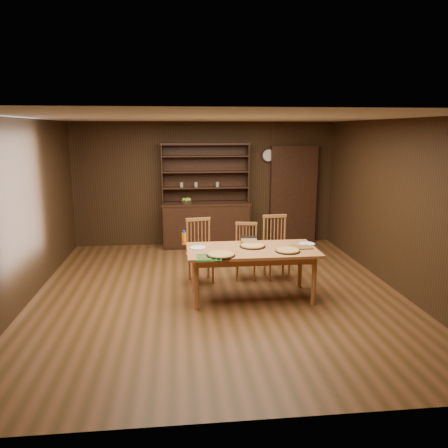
{
  "coord_description": "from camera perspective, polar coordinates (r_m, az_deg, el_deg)",
  "views": [
    {
      "loc": [
        -0.58,
        -6.25,
        2.44
      ],
      "look_at": [
        0.13,
        0.4,
        0.99
      ],
      "focal_mm": 35.0,
      "sensor_mm": 36.0,
      "label": 1
    }
  ],
  "objects": [
    {
      "name": "dining_table",
      "position": [
        6.35,
        3.67,
        -3.96
      ],
      "size": [
        1.88,
        0.94,
        0.75
      ],
      "color": "#B36F3E",
      "rests_on": "floor"
    },
    {
      "name": "plate_left",
      "position": [
        6.35,
        -3.43,
        -3.11
      ],
      "size": [
        0.24,
        0.24,
        0.02
      ],
      "color": "white",
      "rests_on": "dining_table"
    },
    {
      "name": "cooling_rack",
      "position": [
        5.87,
        -2.04,
        -4.4
      ],
      "size": [
        0.32,
        0.32,
        0.01
      ],
      "primitive_type": null,
      "rotation": [
        0.0,
        0.0,
        0.04
      ],
      "color": "#0B9933",
      "rests_on": "dining_table"
    },
    {
      "name": "pizza_left",
      "position": [
        5.97,
        -0.4,
        -4.0
      ],
      "size": [
        0.4,
        0.4,
        0.04
      ],
      "color": "black",
      "rests_on": "dining_table"
    },
    {
      "name": "pizza_center",
      "position": [
        6.43,
        3.75,
        -2.84
      ],
      "size": [
        0.38,
        0.38,
        0.04
      ],
      "color": "black",
      "rests_on": "dining_table"
    },
    {
      "name": "chair_center",
      "position": [
        7.26,
        2.89,
        -3.3
      ],
      "size": [
        0.44,
        0.43,
        0.93
      ],
      "rotation": [
        0.0,
        0.0,
        -0.18
      ],
      "color": "#9D5C35",
      "rests_on": "floor"
    },
    {
      "name": "floor",
      "position": [
        6.73,
        -0.76,
        -8.97
      ],
      "size": [
        6.0,
        6.0,
        0.0
      ],
      "primitive_type": "plane",
      "color": "brown",
      "rests_on": "ground"
    },
    {
      "name": "plate_right",
      "position": [
        6.66,
        10.75,
        -2.57
      ],
      "size": [
        0.25,
        0.25,
        0.02
      ],
      "color": "white",
      "rests_on": "dining_table"
    },
    {
      "name": "pot_holder_b",
      "position": [
        6.48,
        9.51,
        -2.95
      ],
      "size": [
        0.3,
        0.3,
        0.02
      ],
      "primitive_type": "cube",
      "rotation": [
        0.0,
        0.0,
        -0.51
      ],
      "color": "#B31C14",
      "rests_on": "dining_table"
    },
    {
      "name": "foil_dish",
      "position": [
        6.62,
        3.24,
        -2.11
      ],
      "size": [
        0.26,
        0.2,
        0.1
      ],
      "primitive_type": "cube",
      "rotation": [
        0.0,
        0.0,
        -0.12
      ],
      "color": "silver",
      "rests_on": "dining_table"
    },
    {
      "name": "room_shell",
      "position": [
        6.34,
        -0.8,
        4.45
      ],
      "size": [
        6.0,
        6.0,
        6.0
      ],
      "color": "silver",
      "rests_on": "floor"
    },
    {
      "name": "china_hutch",
      "position": [
        9.21,
        -2.36,
        0.7
      ],
      "size": [
        1.84,
        0.52,
        2.17
      ],
      "color": "#331C11",
      "rests_on": "floor"
    },
    {
      "name": "wall_clock",
      "position": [
        9.42,
        5.81,
        8.92
      ],
      "size": [
        0.3,
        0.05,
        0.3
      ],
      "color": "#331C11",
      "rests_on": "room_shell"
    },
    {
      "name": "pizza_right",
      "position": [
        6.23,
        8.31,
        -3.44
      ],
      "size": [
        0.35,
        0.35,
        0.04
      ],
      "color": "black",
      "rests_on": "dining_table"
    },
    {
      "name": "pot_holder_a",
      "position": [
        6.47,
        10.35,
        -2.99
      ],
      "size": [
        0.24,
        0.24,
        0.02
      ],
      "primitive_type": "cube",
      "rotation": [
        0.0,
        0.0,
        0.06
      ],
      "color": "#B31C14",
      "rests_on": "dining_table"
    },
    {
      "name": "chair_left",
      "position": [
        7.11,
        -3.19,
        -3.19
      ],
      "size": [
        0.49,
        0.47,
        1.04
      ],
      "rotation": [
        0.0,
        0.0,
        0.17
      ],
      "color": "#9D5C35",
      "rests_on": "floor"
    },
    {
      "name": "chair_right",
      "position": [
        7.35,
        6.78,
        -2.69
      ],
      "size": [
        0.46,
        0.44,
        1.05
      ],
      "rotation": [
        0.0,
        0.0,
        0.09
      ],
      "color": "#9D5C35",
      "rests_on": "floor"
    },
    {
      "name": "fruit_bowl",
      "position": [
        9.06,
        -4.92,
        2.98
      ],
      "size": [
        0.26,
        0.26,
        0.12
      ],
      "color": "black",
      "rests_on": "china_hutch"
    },
    {
      "name": "juice_bottle",
      "position": [
        6.55,
        -5.24,
        -1.85
      ],
      "size": [
        0.07,
        0.07,
        0.21
      ],
      "color": "orange",
      "rests_on": "dining_table"
    },
    {
      "name": "doorway",
      "position": [
        9.58,
        8.99,
        3.77
      ],
      "size": [
        1.0,
        0.18,
        2.1
      ],
      "primitive_type": "cube",
      "color": "#331C11",
      "rests_on": "floor"
    }
  ]
}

